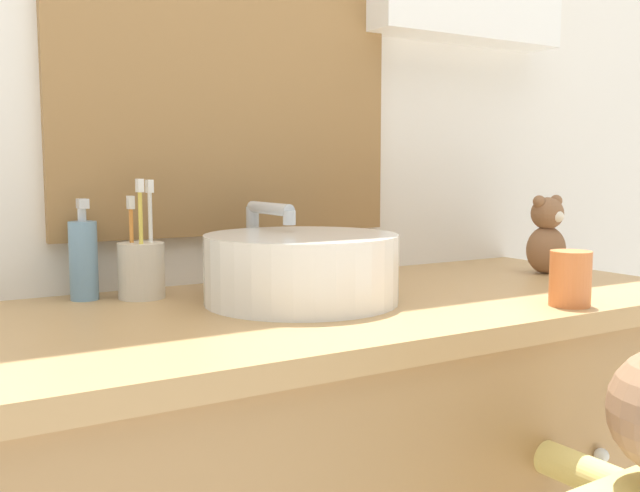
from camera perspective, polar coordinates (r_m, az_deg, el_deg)
The scene contains 6 objects.
wall_back at distance 1.49m, azimuth -2.67°, elevation 14.25°, with size 3.20×0.18×2.50m.
sink_basin at distance 1.17m, azimuth -1.56°, elevation -1.66°, with size 0.32×0.37×0.16m.
toothbrush_holder at distance 1.24m, azimuth -14.10°, elevation -1.70°, with size 0.08×0.08×0.20m.
soap_dispenser at distance 1.25m, azimuth -18.39°, elevation -0.98°, with size 0.05×0.05×0.17m.
teddy_bear at distance 1.56m, azimuth 17.68°, elevation 0.73°, with size 0.09×0.08×0.16m.
drinking_cup at distance 1.21m, azimuth 19.39°, elevation -2.47°, with size 0.07×0.07×0.09m, color orange.
Camera 1 is at (-0.67, -0.67, 1.08)m, focal length 40.00 mm.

